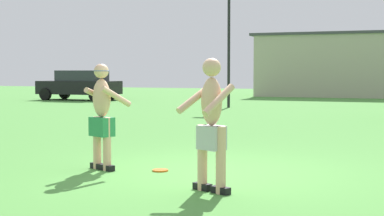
{
  "coord_description": "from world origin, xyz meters",
  "views": [
    {
      "loc": [
        2.75,
        -8.37,
        1.57
      ],
      "look_at": [
        -0.69,
        0.79,
        0.93
      ],
      "focal_mm": 53.87,
      "sensor_mm": 36.0,
      "label": 1
    }
  ],
  "objects_px": {
    "player_in_gray": "(211,122)",
    "car_black_near_post": "(80,85)",
    "lamp_post": "(229,31)",
    "frisbee": "(160,170)",
    "player_with_cap": "(102,111)"
  },
  "relations": [
    {
      "from": "player_in_gray",
      "to": "car_black_near_post",
      "type": "distance_m",
      "value": 24.17
    },
    {
      "from": "player_in_gray",
      "to": "lamp_post",
      "type": "distance_m",
      "value": 17.29
    },
    {
      "from": "frisbee",
      "to": "lamp_post",
      "type": "xyz_separation_m",
      "value": [
        -3.54,
        15.27,
        3.22
      ]
    },
    {
      "from": "player_with_cap",
      "to": "frisbee",
      "type": "height_order",
      "value": "player_with_cap"
    },
    {
      "from": "player_with_cap",
      "to": "frisbee",
      "type": "distance_m",
      "value": 1.31
    },
    {
      "from": "frisbee",
      "to": "car_black_near_post",
      "type": "height_order",
      "value": "car_black_near_post"
    },
    {
      "from": "player_in_gray",
      "to": "frisbee",
      "type": "bearing_deg",
      "value": 136.34
    },
    {
      "from": "player_in_gray",
      "to": "car_black_near_post",
      "type": "relative_size",
      "value": 0.4
    },
    {
      "from": "player_with_cap",
      "to": "player_in_gray",
      "type": "distance_m",
      "value": 2.37
    },
    {
      "from": "car_black_near_post",
      "to": "player_with_cap",
      "type": "bearing_deg",
      "value": -57.5
    },
    {
      "from": "player_with_cap",
      "to": "player_in_gray",
      "type": "height_order",
      "value": "player_in_gray"
    },
    {
      "from": "player_with_cap",
      "to": "car_black_near_post",
      "type": "bearing_deg",
      "value": 122.5
    },
    {
      "from": "lamp_post",
      "to": "player_with_cap",
      "type": "bearing_deg",
      "value": -80.38
    },
    {
      "from": "frisbee",
      "to": "car_black_near_post",
      "type": "xyz_separation_m",
      "value": [
        -12.81,
        18.48,
        0.81
      ]
    },
    {
      "from": "frisbee",
      "to": "car_black_near_post",
      "type": "distance_m",
      "value": 22.51
    }
  ]
}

